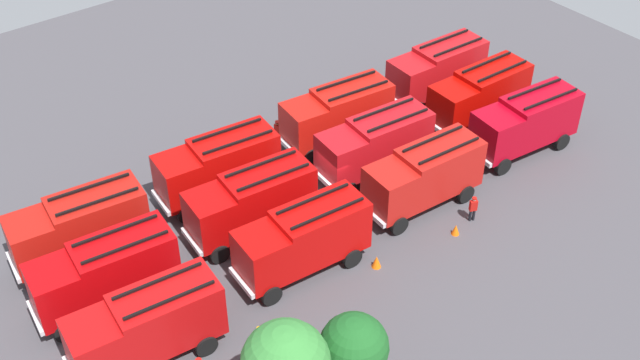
{
  "coord_description": "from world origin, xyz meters",
  "views": [
    {
      "loc": [
        22.03,
        28.43,
        29.62
      ],
      "look_at": [
        0.0,
        0.0,
        1.4
      ],
      "focal_mm": 44.85,
      "sensor_mm": 36.0,
      "label": 1
    }
  ],
  "objects_px": {
    "fire_truck_0": "(437,69)",
    "traffic_cone_0": "(456,229)",
    "fire_truck_2": "(218,165)",
    "fire_truck_7": "(105,272)",
    "firefighter_1": "(278,132)",
    "firefighter_2": "(473,208)",
    "traffic_cone_2": "(45,235)",
    "fire_truck_11": "(146,325)",
    "fire_truck_4": "(480,94)",
    "fire_truck_6": "(251,201)",
    "fire_truck_5": "(375,143)",
    "traffic_cone_1": "(376,262)",
    "tree_0": "(354,347)",
    "fire_truck_10": "(303,238)",
    "fire_truck_9": "(424,175)",
    "fire_truck_3": "(79,225)",
    "firefighter_0": "(260,339)",
    "fire_truck_1": "(338,113)",
    "fire_truck_8": "(526,122)"
  },
  "relations": [
    {
      "from": "fire_truck_0",
      "to": "traffic_cone_2",
      "type": "relative_size",
      "value": 10.77
    },
    {
      "from": "fire_truck_7",
      "to": "fire_truck_9",
      "type": "xyz_separation_m",
      "value": [
        -17.63,
        3.91,
        0.0
      ]
    },
    {
      "from": "fire_truck_3",
      "to": "fire_truck_4",
      "type": "xyz_separation_m",
      "value": [
        -25.94,
        3.84,
        0.0
      ]
    },
    {
      "from": "fire_truck_0",
      "to": "traffic_cone_0",
      "type": "bearing_deg",
      "value": 52.57
    },
    {
      "from": "fire_truck_11",
      "to": "fire_truck_10",
      "type": "bearing_deg",
      "value": -171.97
    },
    {
      "from": "fire_truck_5",
      "to": "firefighter_2",
      "type": "height_order",
      "value": "fire_truck_5"
    },
    {
      "from": "fire_truck_7",
      "to": "fire_truck_8",
      "type": "bearing_deg",
      "value": 177.95
    },
    {
      "from": "fire_truck_2",
      "to": "fire_truck_10",
      "type": "xyz_separation_m",
      "value": [
        -0.14,
        7.92,
        0.0
      ]
    },
    {
      "from": "fire_truck_10",
      "to": "traffic_cone_1",
      "type": "relative_size",
      "value": 10.11
    },
    {
      "from": "fire_truck_3",
      "to": "firefighter_2",
      "type": "height_order",
      "value": "fire_truck_3"
    },
    {
      "from": "fire_truck_11",
      "to": "firefighter_2",
      "type": "height_order",
      "value": "fire_truck_11"
    },
    {
      "from": "traffic_cone_2",
      "to": "fire_truck_11",
      "type": "bearing_deg",
      "value": 93.9
    },
    {
      "from": "tree_0",
      "to": "traffic_cone_2",
      "type": "relative_size",
      "value": 6.95
    },
    {
      "from": "fire_truck_1",
      "to": "fire_truck_8",
      "type": "height_order",
      "value": "same"
    },
    {
      "from": "traffic_cone_0",
      "to": "fire_truck_10",
      "type": "bearing_deg",
      "value": -19.73
    },
    {
      "from": "fire_truck_6",
      "to": "traffic_cone_0",
      "type": "bearing_deg",
      "value": 146.64
    },
    {
      "from": "fire_truck_2",
      "to": "fire_truck_7",
      "type": "xyz_separation_m",
      "value": [
        8.93,
        3.95,
        0.0
      ]
    },
    {
      "from": "fire_truck_2",
      "to": "firefighter_1",
      "type": "relative_size",
      "value": 4.05
    },
    {
      "from": "fire_truck_11",
      "to": "tree_0",
      "type": "distance_m",
      "value": 9.6
    },
    {
      "from": "fire_truck_8",
      "to": "traffic_cone_1",
      "type": "height_order",
      "value": "fire_truck_8"
    },
    {
      "from": "firefighter_1",
      "to": "fire_truck_11",
      "type": "bearing_deg",
      "value": -152.22
    },
    {
      "from": "tree_0",
      "to": "fire_truck_4",
      "type": "bearing_deg",
      "value": -149.97
    },
    {
      "from": "fire_truck_4",
      "to": "fire_truck_6",
      "type": "xyz_separation_m",
      "value": [
        17.75,
        -0.0,
        0.0
      ]
    },
    {
      "from": "fire_truck_11",
      "to": "traffic_cone_1",
      "type": "height_order",
      "value": "fire_truck_11"
    },
    {
      "from": "fire_truck_11",
      "to": "traffic_cone_1",
      "type": "distance_m",
      "value": 12.5
    },
    {
      "from": "firefighter_1",
      "to": "firefighter_2",
      "type": "bearing_deg",
      "value": -78.01
    },
    {
      "from": "fire_truck_6",
      "to": "traffic_cone_0",
      "type": "xyz_separation_m",
      "value": [
        -8.69,
        7.04,
        -1.83
      ]
    },
    {
      "from": "fire_truck_1",
      "to": "fire_truck_5",
      "type": "height_order",
      "value": "same"
    },
    {
      "from": "fire_truck_6",
      "to": "fire_truck_10",
      "type": "bearing_deg",
      "value": 101.65
    },
    {
      "from": "fire_truck_5",
      "to": "traffic_cone_2",
      "type": "relative_size",
      "value": 10.91
    },
    {
      "from": "fire_truck_0",
      "to": "fire_truck_9",
      "type": "distance_m",
      "value": 11.91
    },
    {
      "from": "fire_truck_2",
      "to": "fire_truck_3",
      "type": "bearing_deg",
      "value": 6.35
    },
    {
      "from": "fire_truck_6",
      "to": "fire_truck_7",
      "type": "bearing_deg",
      "value": 6.36
    },
    {
      "from": "fire_truck_6",
      "to": "fire_truck_11",
      "type": "bearing_deg",
      "value": 32.52
    },
    {
      "from": "fire_truck_9",
      "to": "traffic_cone_1",
      "type": "relative_size",
      "value": 10.07
    },
    {
      "from": "fire_truck_3",
      "to": "traffic_cone_1",
      "type": "xyz_separation_m",
      "value": [
        -11.74,
        10.15,
        -1.79
      ]
    },
    {
      "from": "fire_truck_1",
      "to": "fire_truck_7",
      "type": "height_order",
      "value": "same"
    },
    {
      "from": "fire_truck_5",
      "to": "firefighter_1",
      "type": "height_order",
      "value": "fire_truck_5"
    },
    {
      "from": "fire_truck_9",
      "to": "fire_truck_7",
      "type": "bearing_deg",
      "value": -8.91
    },
    {
      "from": "fire_truck_2",
      "to": "fire_truck_9",
      "type": "relative_size",
      "value": 1.01
    },
    {
      "from": "firefighter_0",
      "to": "traffic_cone_0",
      "type": "relative_size",
      "value": 2.65
    },
    {
      "from": "fire_truck_8",
      "to": "fire_truck_0",
      "type": "bearing_deg",
      "value": -85.48
    },
    {
      "from": "fire_truck_0",
      "to": "fire_truck_5",
      "type": "height_order",
      "value": "same"
    },
    {
      "from": "fire_truck_2",
      "to": "fire_truck_11",
      "type": "height_order",
      "value": "same"
    },
    {
      "from": "fire_truck_0",
      "to": "fire_truck_7",
      "type": "height_order",
      "value": "same"
    },
    {
      "from": "firefighter_1",
      "to": "firefighter_2",
      "type": "height_order",
      "value": "firefighter_1"
    },
    {
      "from": "fire_truck_7",
      "to": "fire_truck_8",
      "type": "xyz_separation_m",
      "value": [
        -26.27,
        3.86,
        0.0
      ]
    },
    {
      "from": "traffic_cone_2",
      "to": "firefighter_2",
      "type": "bearing_deg",
      "value": 146.17
    },
    {
      "from": "fire_truck_3",
      "to": "fire_truck_6",
      "type": "xyz_separation_m",
      "value": [
        -8.19,
        3.84,
        0.0
      ]
    },
    {
      "from": "fire_truck_3",
      "to": "fire_truck_4",
      "type": "distance_m",
      "value": 26.23
    }
  ]
}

